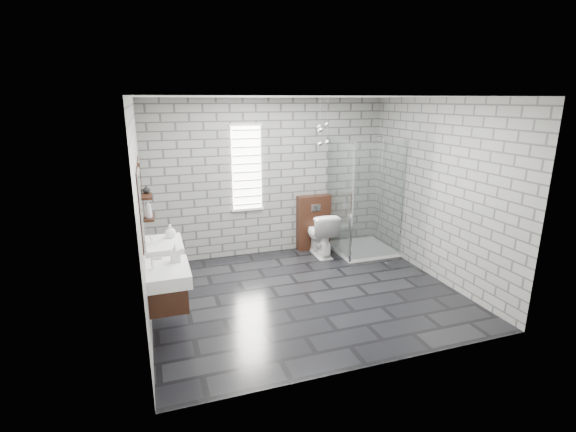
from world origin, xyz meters
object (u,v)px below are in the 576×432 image
vanity_left (164,275)px  vanity_right (161,249)px  cistern_panel (313,222)px  toilet (320,234)px  shower_enclosure (361,226)px

vanity_left → vanity_right: 0.92m
cistern_panel → vanity_right: bearing=-154.5°
vanity_left → toilet: 3.31m
vanity_right → cistern_panel: vanity_right is taller
cistern_panel → toilet: cistern_panel is taller
vanity_right → shower_enclosure: shower_enclosure is taller
vanity_right → toilet: size_ratio=2.02×
vanity_left → shower_enclosure: shower_enclosure is taller
cistern_panel → shower_enclosure: size_ratio=0.49×
toilet → shower_enclosure: bearing=167.0°
vanity_left → vanity_right: size_ratio=1.00×
cistern_panel → vanity_left: bearing=-140.8°
vanity_right → toilet: bearing=19.5°
vanity_left → vanity_right: same height
cistern_panel → toilet: size_ratio=1.29×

